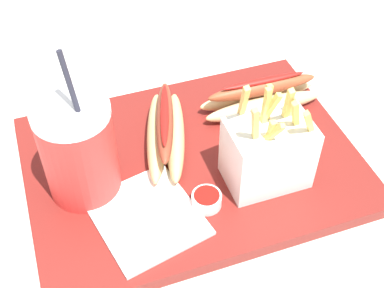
# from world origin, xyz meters

# --- Properties ---
(ground_plane) EXTENTS (2.40, 2.40, 0.02)m
(ground_plane) POSITION_xyz_m (0.00, 0.00, -0.01)
(ground_plane) COLOR silver
(food_tray) EXTENTS (0.46, 0.34, 0.02)m
(food_tray) POSITION_xyz_m (0.00, 0.00, 0.01)
(food_tray) COLOR maroon
(food_tray) RESTS_ON ground_plane
(soda_cup) EXTENTS (0.10, 0.10, 0.22)m
(soda_cup) POSITION_xyz_m (-0.15, 0.00, 0.09)
(soda_cup) COLOR red
(soda_cup) RESTS_ON food_tray
(fries_basket) EXTENTS (0.11, 0.08, 0.16)m
(fries_basket) POSITION_xyz_m (0.08, -0.07, 0.07)
(fries_basket) COLOR white
(fries_basket) RESTS_ON food_tray
(hot_dog_1) EXTENTS (0.10, 0.19, 0.06)m
(hot_dog_1) POSITION_xyz_m (-0.03, 0.04, 0.05)
(hot_dog_1) COLOR #DBB775
(hot_dog_1) RESTS_ON food_tray
(hot_dog_2) EXTENTS (0.19, 0.06, 0.06)m
(hot_dog_2) POSITION_xyz_m (0.14, 0.07, 0.04)
(hot_dog_2) COLOR #E5C689
(hot_dog_2) RESTS_ON food_tray
(ketchup_cup_1) EXTENTS (0.04, 0.04, 0.02)m
(ketchup_cup_1) POSITION_xyz_m (-0.01, -0.08, 0.03)
(ketchup_cup_1) COLOR white
(ketchup_cup_1) RESTS_ON food_tray
(napkin_stack) EXTENTS (0.15, 0.16, 0.00)m
(napkin_stack) POSITION_xyz_m (-0.09, -0.08, 0.02)
(napkin_stack) COLOR white
(napkin_stack) RESTS_ON food_tray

